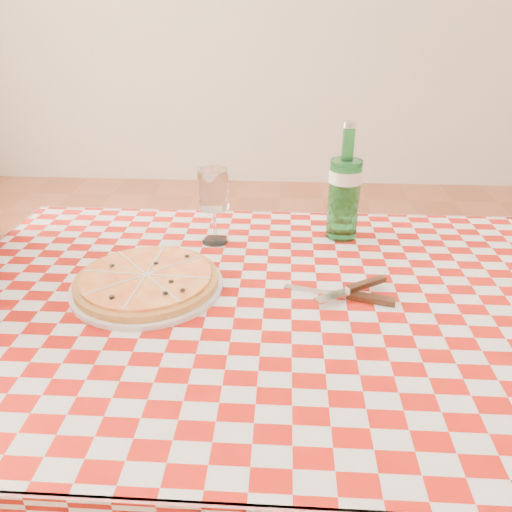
{
  "coord_description": "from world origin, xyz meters",
  "views": [
    {
      "loc": [
        0.03,
        -0.82,
        1.27
      ],
      "look_at": [
        -0.02,
        0.06,
        0.82
      ],
      "focal_mm": 35.0,
      "sensor_mm": 36.0,
      "label": 1
    }
  ],
  "objects": [
    {
      "name": "dining_table",
      "position": [
        0.0,
        0.0,
        0.66
      ],
      "size": [
        1.2,
        0.8,
        0.75
      ],
      "color": "brown",
      "rests_on": "ground"
    },
    {
      "name": "cutlery",
      "position": [
        0.16,
        0.01,
        0.77
      ],
      "size": [
        0.27,
        0.24,
        0.03
      ],
      "primitive_type": null,
      "rotation": [
        0.0,
        0.0,
        0.22
      ],
      "color": "silver",
      "rests_on": "tablecloth"
    },
    {
      "name": "wine_glass",
      "position": [
        -0.13,
        0.25,
        0.85
      ],
      "size": [
        0.09,
        0.09,
        0.18
      ],
      "primitive_type": null,
      "rotation": [
        0.0,
        0.0,
        0.26
      ],
      "color": "white",
      "rests_on": "tablecloth"
    },
    {
      "name": "water_bottle",
      "position": [
        0.17,
        0.3,
        0.9
      ],
      "size": [
        0.09,
        0.09,
        0.28
      ],
      "primitive_type": null,
      "rotation": [
        0.0,
        0.0,
        -0.18
      ],
      "color": "#1A6A2A",
      "rests_on": "tablecloth"
    },
    {
      "name": "pizza_plate",
      "position": [
        -0.24,
        0.02,
        0.78
      ],
      "size": [
        0.32,
        0.32,
        0.04
      ],
      "primitive_type": null,
      "rotation": [
        0.0,
        0.0,
        -0.06
      ],
      "color": "gold",
      "rests_on": "tablecloth"
    },
    {
      "name": "tablecloth",
      "position": [
        0.0,
        0.0,
        0.75
      ],
      "size": [
        1.3,
        0.9,
        0.01
      ],
      "primitive_type": "cube",
      "color": "#951109",
      "rests_on": "dining_table"
    }
  ]
}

